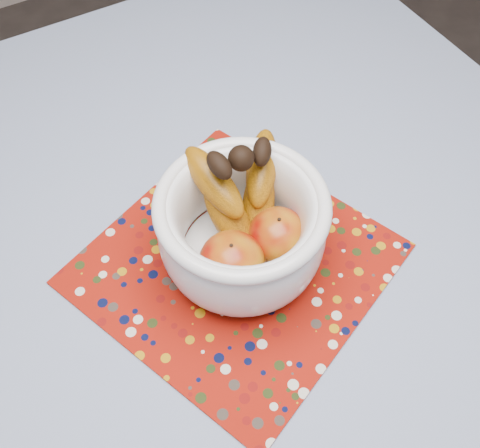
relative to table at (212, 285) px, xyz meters
The scene contains 4 objects.
table is the anchor object (origin of this frame).
tablecloth 0.08m from the table, ahead, with size 1.32×1.32×0.01m, color #6275A4.
placemat 0.10m from the table, 46.37° to the right, with size 0.39×0.39×0.00m, color maroon.
fruit_bowl 0.18m from the table, 19.27° to the right, with size 0.26×0.25×0.19m.
Camera 1 is at (-0.18, -0.40, 1.48)m, focal length 42.00 mm.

